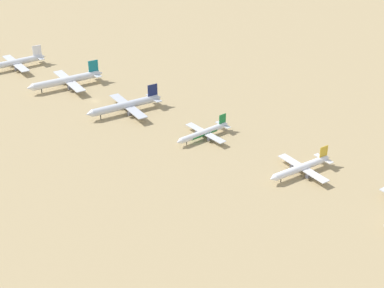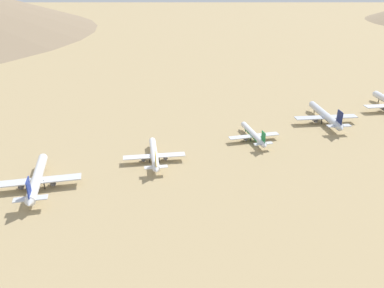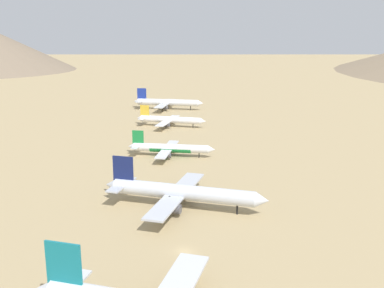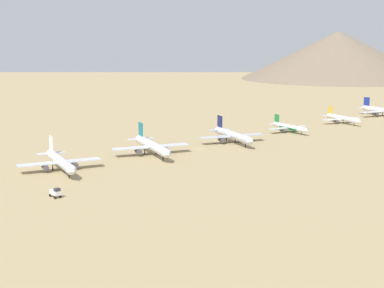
% 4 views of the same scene
% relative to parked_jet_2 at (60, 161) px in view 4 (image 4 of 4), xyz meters
% --- Properties ---
extents(ground_plane, '(2295.69, 2295.69, 0.00)m').
position_rel_parked_jet_2_xyz_m(ground_plane, '(-13.30, 81.87, -4.55)').
color(ground_plane, tan).
extents(parked_jet_2, '(46.89, 38.15, 13.51)m').
position_rel_parked_jet_2_xyz_m(parked_jet_2, '(0.00, 0.00, 0.00)').
color(parked_jet_2, silver).
rests_on(parked_jet_2, ground).
extents(parked_jet_3, '(50.15, 40.95, 14.48)m').
position_rel_parked_jet_2_xyz_m(parked_jet_3, '(-11.26, 52.19, 0.32)').
color(parked_jet_3, silver).
rests_on(parked_jet_3, ground).
extents(parked_jet_4, '(47.56, 38.85, 13.74)m').
position_rel_parked_jet_2_xyz_m(parked_jet_4, '(-18.20, 107.44, 0.07)').
color(parked_jet_4, silver).
rests_on(parked_jet_4, ground).
extents(parked_jet_5, '(35.11, 28.45, 10.14)m').
position_rel_parked_jet_2_xyz_m(parked_jet_5, '(-31.20, 160.20, -1.18)').
color(parked_jet_5, silver).
rests_on(parked_jet_5, ground).
extents(parked_jet_6, '(37.57, 30.62, 10.83)m').
position_rel_parked_jet_2_xyz_m(parked_jet_6, '(-42.00, 217.32, -0.90)').
color(parked_jet_6, white).
rests_on(parked_jet_6, ground).
extents(parked_jet_7, '(45.68, 37.09, 13.18)m').
position_rel_parked_jet_2_xyz_m(parked_jet_7, '(-53.67, 270.49, -0.11)').
color(parked_jet_7, silver).
rests_on(parked_jet_7, ground).
extents(service_truck, '(5.50, 3.41, 3.90)m').
position_rel_parked_jet_2_xyz_m(service_truck, '(42.01, -15.81, -2.47)').
color(service_truck, silver).
rests_on(service_truck, ground).
extents(desert_hill_3, '(273.83, 273.83, 67.50)m').
position_rel_parked_jet_2_xyz_m(desert_hill_3, '(-364.91, 528.56, 29.20)').
color(desert_hill_3, '#7A6854').
rests_on(desert_hill_3, ground).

